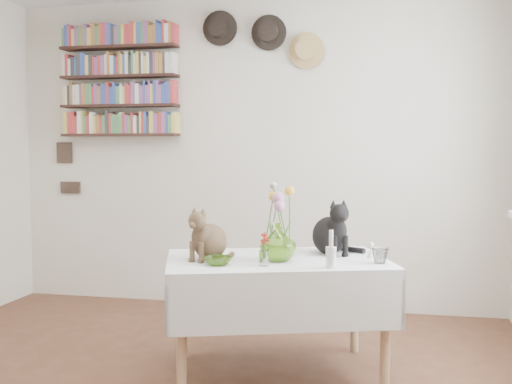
% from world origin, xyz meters
% --- Properties ---
extents(room, '(4.08, 4.58, 2.58)m').
position_xyz_m(room, '(0.00, 0.00, 1.25)').
color(room, brown).
rests_on(room, ground).
extents(dining_table, '(1.43, 1.15, 0.66)m').
position_xyz_m(dining_table, '(0.49, 0.73, 0.50)').
color(dining_table, white).
rests_on(dining_table, room).
extents(tabby_cat, '(0.29, 0.32, 0.31)m').
position_xyz_m(tabby_cat, '(0.13, 0.64, 0.82)').
color(tabby_cat, brown).
rests_on(tabby_cat, dining_table).
extents(black_cat, '(0.34, 0.36, 0.34)m').
position_xyz_m(black_cat, '(0.77, 0.98, 0.83)').
color(black_cat, black).
rests_on(black_cat, dining_table).
extents(flower_vase, '(0.25, 0.25, 0.21)m').
position_xyz_m(flower_vase, '(0.51, 0.66, 0.77)').
color(flower_vase, '#9FD349').
rests_on(flower_vase, dining_table).
extents(green_bowl, '(0.16, 0.16, 0.05)m').
position_xyz_m(green_bowl, '(0.22, 0.47, 0.69)').
color(green_bowl, '#9FD349').
rests_on(green_bowl, dining_table).
extents(drinking_glass, '(0.11, 0.11, 0.09)m').
position_xyz_m(drinking_glass, '(1.07, 0.70, 0.71)').
color(drinking_glass, white).
rests_on(drinking_glass, dining_table).
extents(candlestick, '(0.06, 0.06, 0.20)m').
position_xyz_m(candlestick, '(0.82, 0.51, 0.73)').
color(candlestick, white).
rests_on(candlestick, dining_table).
extents(berry_jar, '(0.05, 0.05, 0.20)m').
position_xyz_m(berry_jar, '(0.47, 0.50, 0.76)').
color(berry_jar, white).
rests_on(berry_jar, dining_table).
extents(porcelain_figurine, '(0.05, 0.05, 0.09)m').
position_xyz_m(porcelain_figurine, '(1.02, 0.87, 0.70)').
color(porcelain_figurine, white).
rests_on(porcelain_figurine, dining_table).
extents(flower_bouquet, '(0.17, 0.12, 0.39)m').
position_xyz_m(flower_bouquet, '(0.51, 0.67, 1.01)').
color(flower_bouquet, '#4C7233').
rests_on(flower_bouquet, flower_vase).
extents(bookshelf_unit, '(1.00, 0.16, 0.91)m').
position_xyz_m(bookshelf_unit, '(-1.10, 2.16, 1.84)').
color(bookshelf_unit, '#321C16').
rests_on(bookshelf_unit, room).
extents(wall_hats, '(0.98, 0.09, 0.48)m').
position_xyz_m(wall_hats, '(0.12, 2.19, 2.17)').
color(wall_hats, black).
rests_on(wall_hats, room).
extents(wall_art_plaques, '(0.21, 0.02, 0.44)m').
position_xyz_m(wall_art_plaques, '(-1.63, 2.23, 1.12)').
color(wall_art_plaques, '#38281E').
rests_on(wall_art_plaques, room).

